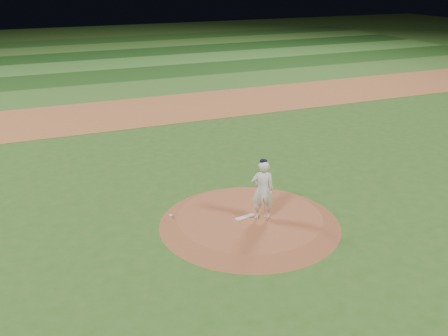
# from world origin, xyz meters

# --- Properties ---
(ground) EXTENTS (120.00, 120.00, 0.00)m
(ground) POSITION_xyz_m (0.00, 0.00, 0.00)
(ground) COLOR #2E561C
(ground) RESTS_ON ground
(infield_dirt_band) EXTENTS (70.00, 6.00, 0.02)m
(infield_dirt_band) POSITION_xyz_m (0.00, 14.00, 0.01)
(infield_dirt_band) COLOR #A45D33
(infield_dirt_band) RESTS_ON ground
(outfield_stripe_0) EXTENTS (70.00, 5.00, 0.02)m
(outfield_stripe_0) POSITION_xyz_m (0.00, 19.50, 0.01)
(outfield_stripe_0) COLOR #376424
(outfield_stripe_0) RESTS_ON ground
(outfield_stripe_1) EXTENTS (70.00, 5.00, 0.02)m
(outfield_stripe_1) POSITION_xyz_m (0.00, 24.50, 0.01)
(outfield_stripe_1) COLOR #1D4516
(outfield_stripe_1) RESTS_ON ground
(outfield_stripe_2) EXTENTS (70.00, 5.00, 0.02)m
(outfield_stripe_2) POSITION_xyz_m (0.00, 29.50, 0.01)
(outfield_stripe_2) COLOR #3B762B
(outfield_stripe_2) RESTS_ON ground
(outfield_stripe_3) EXTENTS (70.00, 5.00, 0.02)m
(outfield_stripe_3) POSITION_xyz_m (0.00, 34.50, 0.01)
(outfield_stripe_3) COLOR #194315
(outfield_stripe_3) RESTS_ON ground
(outfield_stripe_4) EXTENTS (70.00, 5.00, 0.02)m
(outfield_stripe_4) POSITION_xyz_m (0.00, 39.50, 0.01)
(outfield_stripe_4) COLOR #3E7028
(outfield_stripe_4) RESTS_ON ground
(outfield_stripe_5) EXTENTS (70.00, 5.00, 0.02)m
(outfield_stripe_5) POSITION_xyz_m (0.00, 44.50, 0.01)
(outfield_stripe_5) COLOR #204B18
(outfield_stripe_5) RESTS_ON ground
(pitchers_mound) EXTENTS (5.50, 5.50, 0.25)m
(pitchers_mound) POSITION_xyz_m (0.00, 0.00, 0.12)
(pitchers_mound) COLOR #984F2F
(pitchers_mound) RESTS_ON ground
(pitching_rubber) EXTENTS (0.67, 0.29, 0.03)m
(pitching_rubber) POSITION_xyz_m (-0.16, -0.01, 0.27)
(pitching_rubber) COLOR silver
(pitching_rubber) RESTS_ON pitchers_mound
(rosin_bag) EXTENTS (0.11, 0.11, 0.06)m
(rosin_bag) POSITION_xyz_m (-2.20, 0.95, 0.28)
(rosin_bag) COLOR silver
(rosin_bag) RESTS_ON pitchers_mound
(pitcher_on_mound) EXTENTS (0.79, 0.65, 1.91)m
(pitcher_on_mound) POSITION_xyz_m (0.29, -0.24, 1.19)
(pitcher_on_mound) COLOR white
(pitcher_on_mound) RESTS_ON pitchers_mound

